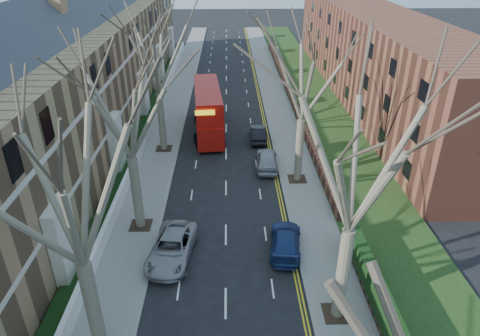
{
  "coord_description": "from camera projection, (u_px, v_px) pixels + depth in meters",
  "views": [
    {
      "loc": [
        0.31,
        -7.67,
        17.0
      ],
      "look_at": [
        1.04,
        18.96,
        2.81
      ],
      "focal_mm": 32.0,
      "sensor_mm": 36.0,
      "label": 1
    }
  ],
  "objects": [
    {
      "name": "pavement_left",
      "position": [
        174.0,
        108.0,
        48.99
      ],
      "size": [
        3.0,
        102.0,
        0.12
      ],
      "primitive_type": "cube",
      "color": "slate",
      "rests_on": "ground"
    },
    {
      "name": "pavement_right",
      "position": [
        278.0,
        107.0,
        49.28
      ],
      "size": [
        3.0,
        102.0,
        0.12
      ],
      "primitive_type": "cube",
      "color": "slate",
      "rests_on": "ground"
    },
    {
      "name": "terrace_left",
      "position": [
        77.0,
        82.0,
        39.17
      ],
      "size": [
        9.7,
        78.0,
        13.6
      ],
      "color": "#97714D",
      "rests_on": "ground"
    },
    {
      "name": "flats_right",
      "position": [
        372.0,
        55.0,
        50.77
      ],
      "size": [
        13.97,
        54.0,
        10.0
      ],
      "color": "brown",
      "rests_on": "ground"
    },
    {
      "name": "front_wall_left",
      "position": [
        148.0,
        131.0,
        41.63
      ],
      "size": [
        0.3,
        78.0,
        1.0
      ],
      "color": "white",
      "rests_on": "ground"
    },
    {
      "name": "grass_verge_right",
      "position": [
        317.0,
        106.0,
        49.34
      ],
      "size": [
        6.0,
        102.0,
        0.06
      ],
      "color": "#183212",
      "rests_on": "ground"
    },
    {
      "name": "tree_left_mid",
      "position": [
        63.0,
        174.0,
        15.41
      ],
      "size": [
        10.5,
        10.5,
        14.71
      ],
      "color": "#68604A",
      "rests_on": "ground"
    },
    {
      "name": "tree_left_far",
      "position": [
        124.0,
        95.0,
        24.39
      ],
      "size": [
        10.15,
        10.15,
        14.22
      ],
      "color": "#68604A",
      "rests_on": "ground"
    },
    {
      "name": "tree_left_dist",
      "position": [
        154.0,
        44.0,
        34.82
      ],
      "size": [
        10.5,
        10.5,
        14.71
      ],
      "color": "#68604A",
      "rests_on": "ground"
    },
    {
      "name": "tree_right_mid",
      "position": [
        361.0,
        147.0,
        17.46
      ],
      "size": [
        10.5,
        10.5,
        14.71
      ],
      "color": "#68604A",
      "rests_on": "ground"
    },
    {
      "name": "tree_right_far",
      "position": [
        305.0,
        66.0,
        29.95
      ],
      "size": [
        10.15,
        10.15,
        14.22
      ],
      "color": "#68604A",
      "rests_on": "ground"
    },
    {
      "name": "double_decker_bus",
      "position": [
        208.0,
        112.0,
        41.91
      ],
      "size": [
        3.37,
        10.81,
        4.46
      ],
      "rotation": [
        0.0,
        0.0,
        3.23
      ],
      "color": "#A9110C",
      "rests_on": "ground"
    },
    {
      "name": "car_left_far",
      "position": [
        172.0,
        248.0,
        25.63
      ],
      "size": [
        3.04,
        5.46,
        1.44
      ],
      "primitive_type": "imported",
      "rotation": [
        0.0,
        0.0,
        -0.13
      ],
      "color": "#939297",
      "rests_on": "ground"
    },
    {
      "name": "car_right_near",
      "position": [
        286.0,
        241.0,
        26.35
      ],
      "size": [
        2.42,
        4.72,
        1.31
      ],
      "primitive_type": "imported",
      "rotation": [
        0.0,
        0.0,
        3.01
      ],
      "color": "navy",
      "rests_on": "ground"
    },
    {
      "name": "car_right_mid",
      "position": [
        267.0,
        160.0,
        35.88
      ],
      "size": [
        2.01,
        4.54,
        1.52
      ],
      "primitive_type": "imported",
      "rotation": [
        0.0,
        0.0,
        3.09
      ],
      "color": "#93949B",
      "rests_on": "ground"
    },
    {
      "name": "car_right_far",
      "position": [
        258.0,
        133.0,
        40.92
      ],
      "size": [
        1.58,
        4.23,
        1.38
      ],
      "primitive_type": "imported",
      "rotation": [
        0.0,
        0.0,
        3.11
      ],
      "color": "black",
      "rests_on": "ground"
    }
  ]
}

